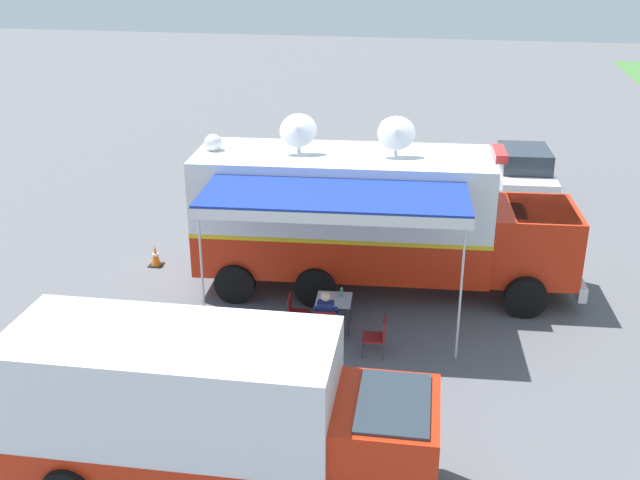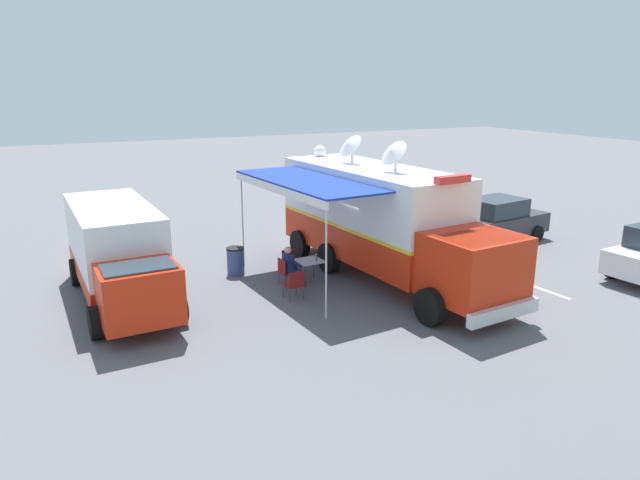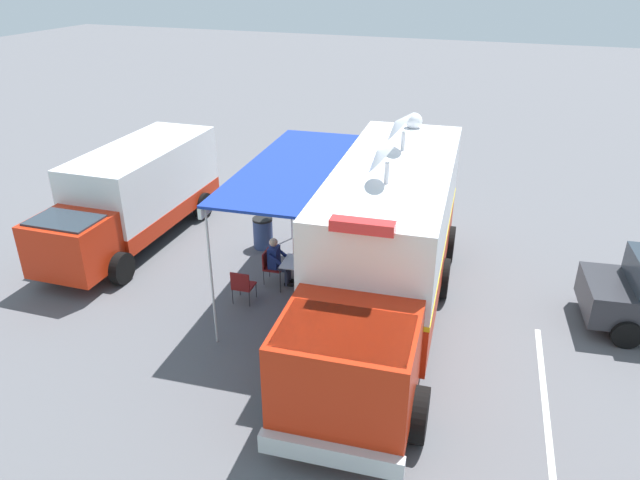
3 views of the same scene
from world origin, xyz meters
name	(u,v)px [view 2 (image 2 of 3)]	position (x,y,z in m)	size (l,w,h in m)	color
ground_plane	(369,270)	(0.00, 0.00, 0.00)	(100.00, 100.00, 0.00)	#5B5B60
lot_stripe	(506,276)	(-3.72, 2.51, 0.00)	(0.12, 4.80, 0.01)	silver
command_truck	(383,219)	(-0.03, 0.75, 1.95)	(5.45, 9.65, 4.53)	red
folding_table	(309,262)	(2.29, 0.18, 0.67)	(0.86, 0.86, 0.73)	silver
water_bottle	(316,258)	(2.13, 0.33, 0.83)	(0.07, 0.07, 0.22)	#3F9959
folding_chair_at_table	(285,270)	(3.09, 0.13, 0.51)	(0.52, 0.52, 0.87)	maroon
folding_chair_beside_table	(290,261)	(2.57, -0.66, 0.51)	(0.52, 0.52, 0.87)	maroon
folding_chair_spare_by_truck	(295,283)	(3.31, 1.33, 0.51)	(0.51, 0.51, 0.87)	maroon
seated_responder	(291,265)	(2.90, 0.12, 0.65)	(0.68, 0.58, 1.25)	navy
trash_bin	(236,261)	(4.12, -1.64, 0.46)	(0.57, 0.57, 0.91)	#384C7F
traffic_cone	(309,228)	(-0.23, -5.19, 0.28)	(0.36, 0.36, 0.58)	black
support_truck	(118,254)	(7.81, -0.94, 1.39)	(2.55, 6.88, 2.70)	white
car_behind_truck	(497,220)	(-6.43, -0.90, 0.88)	(4.40, 2.42, 1.76)	#2D2D33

